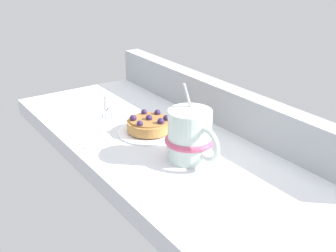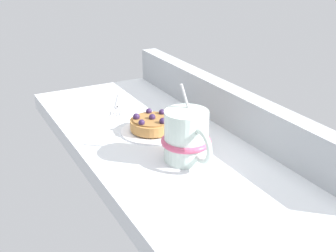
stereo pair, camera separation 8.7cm
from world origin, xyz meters
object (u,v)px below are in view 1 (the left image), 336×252
(raspberry_tart, at_px, (149,124))
(dessert_fork, at_px, (108,106))
(coffee_mug, at_px, (191,136))
(dessert_plate, at_px, (149,131))

(raspberry_tart, distance_m, dessert_fork, 0.19)
(raspberry_tart, distance_m, coffee_mug, 0.15)
(dessert_fork, bearing_deg, dessert_plate, 0.43)
(raspberry_tart, relative_size, dessert_fork, 0.64)
(raspberry_tart, xyz_separation_m, dessert_fork, (-0.19, -0.00, -0.02))
(coffee_mug, xyz_separation_m, dessert_fork, (-0.34, -0.00, -0.04))
(dessert_plate, xyz_separation_m, raspberry_tart, (0.00, 0.00, 0.02))
(dessert_plate, relative_size, raspberry_tart, 1.43)
(raspberry_tart, bearing_deg, coffee_mug, -0.11)
(dessert_plate, height_order, raspberry_tart, raspberry_tart)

